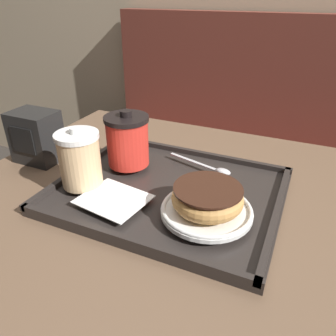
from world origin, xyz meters
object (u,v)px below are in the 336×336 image
Objects in this scene: coffee_cup_front at (80,159)px; napkin_dispenser at (36,137)px; coffee_cup_rear at (128,140)px; donut_chocolate_glazed at (207,197)px; spoon at (213,168)px.

napkin_dispenser is at bearing 157.71° from coffee_cup_front.
coffee_cup_rear reaches higher than donut_chocolate_glazed.
donut_chocolate_glazed is 0.79× the size of spoon.
napkin_dispenser is (-0.47, 0.07, 0.01)m from donut_chocolate_glazed.
coffee_cup_rear is 0.24m from napkin_dispenser.
spoon is 0.44m from napkin_dispenser.
spoon is (-0.04, 0.16, -0.03)m from donut_chocolate_glazed.
coffee_cup_front is 0.13m from coffee_cup_rear.
coffee_cup_front is 0.97× the size of coffee_cup_rear.
coffee_cup_rear is at bearing 70.54° from coffee_cup_front.
coffee_cup_front is at bearing -128.17° from spoon.
spoon is 1.29× the size of napkin_dispenser.
coffee_cup_rear is at bearing 153.90° from donut_chocolate_glazed.
coffee_cup_rear is at bearing -149.52° from spoon.
coffee_cup_front reaches higher than donut_chocolate_glazed.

